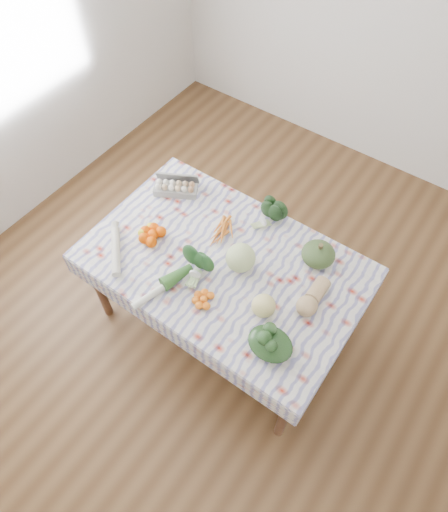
% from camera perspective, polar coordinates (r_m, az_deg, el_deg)
% --- Properties ---
extents(ground, '(4.50, 4.50, 0.00)m').
position_cam_1_polar(ground, '(3.40, 0.00, -8.05)').
color(ground, '#52351C').
rests_on(ground, ground).
extents(wall_back, '(4.00, 0.04, 2.80)m').
position_cam_1_polar(wall_back, '(3.98, 21.69, 27.35)').
color(wall_back, silver).
rests_on(wall_back, ground).
extents(dining_table, '(1.60, 1.00, 0.75)m').
position_cam_1_polar(dining_table, '(2.81, 0.00, -1.68)').
color(dining_table, brown).
rests_on(dining_table, ground).
extents(tablecloth, '(1.66, 1.06, 0.01)m').
position_cam_1_polar(tablecloth, '(2.75, 0.00, -0.77)').
color(tablecloth, silver).
rests_on(tablecloth, dining_table).
extents(egg_carton, '(0.31, 0.24, 0.08)m').
position_cam_1_polar(egg_carton, '(3.09, -6.10, 8.36)').
color(egg_carton, '#989894').
rests_on(egg_carton, tablecloth).
extents(carrot_bunch, '(0.24, 0.22, 0.04)m').
position_cam_1_polar(carrot_bunch, '(2.86, -0.37, 3.09)').
color(carrot_bunch, orange).
rests_on(carrot_bunch, tablecloth).
extents(kale_bunch, '(0.21, 0.20, 0.15)m').
position_cam_1_polar(kale_bunch, '(2.89, 5.76, 5.17)').
color(kale_bunch, '#183215').
rests_on(kale_bunch, tablecloth).
extents(kabocha_squash, '(0.23, 0.23, 0.13)m').
position_cam_1_polar(kabocha_squash, '(2.75, 11.71, 0.23)').
color(kabocha_squash, '#374E25').
rests_on(kabocha_squash, tablecloth).
extents(cabbage, '(0.23, 0.23, 0.18)m').
position_cam_1_polar(cabbage, '(2.65, 2.09, -0.22)').
color(cabbage, '#B8CD83').
rests_on(cabbage, tablecloth).
extents(butternut_squash, '(0.12, 0.26, 0.12)m').
position_cam_1_polar(butternut_squash, '(2.59, 11.08, -4.98)').
color(butternut_squash, tan).
rests_on(butternut_squash, tablecloth).
extents(orange_cluster, '(0.23, 0.23, 0.07)m').
position_cam_1_polar(orange_cluster, '(2.85, -8.93, 2.63)').
color(orange_cluster, '#FF5500').
rests_on(orange_cluster, tablecloth).
extents(broccoli, '(0.22, 0.22, 0.12)m').
position_cam_1_polar(broccoli, '(2.66, -3.31, -1.15)').
color(broccoli, '#1E4C1E').
rests_on(broccoli, tablecloth).
extents(mandarin_cluster, '(0.19, 0.19, 0.05)m').
position_cam_1_polar(mandarin_cluster, '(2.58, -2.56, -5.40)').
color(mandarin_cluster, orange).
rests_on(mandarin_cluster, tablecloth).
extents(grapefruit, '(0.17, 0.17, 0.13)m').
position_cam_1_polar(grapefruit, '(2.51, 4.97, -6.21)').
color(grapefruit, '#DFD17B').
rests_on(grapefruit, tablecloth).
extents(spinach_bag, '(0.26, 0.22, 0.11)m').
position_cam_1_polar(spinach_bag, '(2.43, 5.80, -10.84)').
color(spinach_bag, '#193416').
rests_on(spinach_bag, tablecloth).
extents(daikon, '(0.29, 0.29, 0.05)m').
position_cam_1_polar(daikon, '(2.83, -13.37, 0.56)').
color(daikon, beige).
rests_on(daikon, tablecloth).
extents(leek, '(0.15, 0.39, 0.04)m').
position_cam_1_polar(leek, '(2.64, -7.77, -3.98)').
color(leek, silver).
rests_on(leek, tablecloth).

